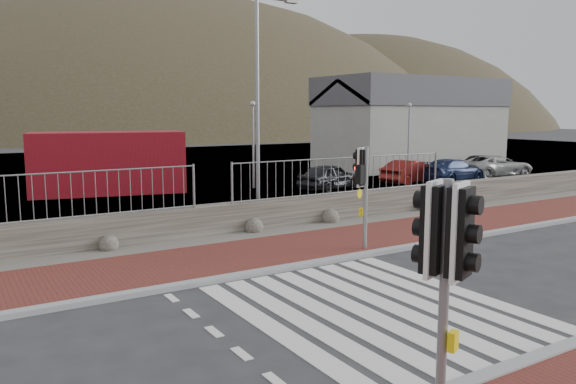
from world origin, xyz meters
TOP-DOWN VIEW (x-y plane):
  - ground at (0.00, 0.00)m, footprint 220.00×220.00m
  - sidewalk_far at (0.00, 4.50)m, footprint 40.00×3.00m
  - kerb_near at (0.00, -3.00)m, footprint 40.00×0.25m
  - kerb_far at (0.00, 3.00)m, footprint 40.00×0.25m
  - zebra_crossing at (-0.00, 0.00)m, footprint 4.62×5.60m
  - gravel_strip at (0.00, 6.50)m, footprint 40.00×1.50m
  - stone_wall at (0.00, 7.30)m, footprint 40.00×0.60m
  - railing at (0.00, 7.15)m, footprint 18.07×0.07m
  - quay at (0.00, 27.90)m, footprint 120.00×40.00m
  - water at (0.00, 62.90)m, footprint 220.00×50.00m
  - harbor_building at (20.00, 19.90)m, footprint 12.20×6.20m
  - hills_backdrop at (6.74, 87.90)m, footprint 254.00×90.00m
  - traffic_signal_near at (-1.99, -3.48)m, footprint 0.48×0.39m
  - traffic_signal_far at (2.56, 3.42)m, footprint 0.67×0.43m
  - streetlight at (2.11, 8.10)m, footprint 1.53×0.20m
  - shipping_container at (-0.28, 17.98)m, footprint 6.98×4.04m
  - car_a at (8.79, 13.55)m, footprint 3.84×2.42m
  - car_b at (13.58, 13.17)m, footprint 3.81×1.96m
  - car_c at (15.98, 12.59)m, footprint 4.30×2.22m
  - car_d at (19.95, 12.96)m, footprint 4.54×2.56m
  - car_e at (21.23, 14.78)m, footprint 3.51×2.25m

SIDE VIEW (x-z plane):
  - hills_backdrop at x=6.74m, z-range -73.05..26.95m
  - ground at x=0.00m, z-range 0.00..0.00m
  - quay at x=0.00m, z-range -0.25..0.25m
  - water at x=0.00m, z-range -0.03..0.03m
  - zebra_crossing at x=0.00m, z-range 0.00..0.01m
  - gravel_strip at x=0.00m, z-range 0.00..0.06m
  - sidewalk_far at x=0.00m, z-range 0.00..0.08m
  - kerb_near at x=0.00m, z-range -0.01..0.11m
  - kerb_far at x=0.00m, z-range -0.01..0.11m
  - stone_wall at x=0.00m, z-range 0.00..0.90m
  - car_e at x=21.23m, z-range 0.00..1.11m
  - car_c at x=15.98m, z-range 0.00..1.19m
  - car_b at x=13.58m, z-range 0.00..1.20m
  - car_d at x=19.95m, z-range 0.00..1.20m
  - car_a at x=8.79m, z-range 0.00..1.22m
  - shipping_container at x=-0.28m, z-range 0.00..2.73m
  - railing at x=0.00m, z-range 1.21..2.43m
  - traffic_signal_far at x=2.56m, z-range 0.61..3.34m
  - traffic_signal_near at x=-1.99m, z-range 0.64..3.52m
  - harbor_building at x=20.00m, z-range 0.03..5.83m
  - streetlight at x=2.11m, z-range 0.45..7.66m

